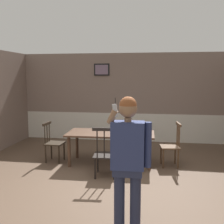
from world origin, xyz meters
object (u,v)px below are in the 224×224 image
Objects in this scene: dining_table at (111,136)px; person_figure at (128,154)px; chair_near_window at (53,142)px; chair_by_doorway at (171,146)px; chair_at_table_head at (105,154)px.

dining_table is 1.13× the size of person_figure.
chair_near_window is 0.95× the size of chair_by_doorway.
chair_near_window is at bearing 83.86° from chair_by_doorway.
chair_at_table_head is (-1.35, -0.88, 0.00)m from chair_by_doorway.
chair_by_doorway is at bearing 1.70° from dining_table.
chair_near_window is at bearing -54.05° from person_figure.
person_figure is at bearing 157.85° from chair_by_doorway.
chair_near_window is (-1.38, -0.03, -0.20)m from dining_table.
dining_table is at bearing 93.79° from chair_near_window.
chair_by_doorway reaches higher than chair_near_window.
chair_near_window is at bearing -178.57° from dining_table.
person_figure is (0.64, -1.88, 0.56)m from chair_at_table_head.
chair_near_window is 1.62m from chair_at_table_head.
chair_by_doorway is 0.56× the size of person_figure.
chair_by_doorway is 0.95× the size of chair_at_table_head.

